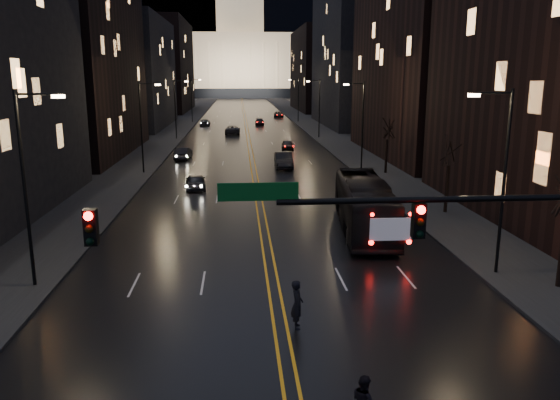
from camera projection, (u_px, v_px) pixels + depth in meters
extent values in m
cube|color=black|center=(244.00, 113.00, 142.65)|extent=(20.00, 320.00, 0.02)
cube|color=black|center=(190.00, 113.00, 141.61)|extent=(8.00, 320.00, 0.16)
cube|color=black|center=(297.00, 112.00, 143.67)|extent=(8.00, 320.00, 0.16)
cube|color=orange|center=(244.00, 113.00, 142.65)|extent=(0.62, 320.00, 0.01)
cube|color=black|center=(71.00, 37.00, 64.11)|extent=(12.00, 30.00, 28.00)
cube|color=black|center=(133.00, 73.00, 101.94)|extent=(12.00, 34.00, 20.00)
cube|color=black|center=(166.00, 66.00, 148.15)|extent=(12.00, 40.00, 24.00)
cube|color=black|center=(355.00, 57.00, 104.37)|extent=(12.00, 34.00, 26.00)
cube|color=black|center=(319.00, 70.00, 151.47)|extent=(12.00, 40.00, 22.00)
cube|color=black|center=(241.00, 92.00, 258.86)|extent=(90.00, 50.00, 4.00)
cube|color=#F8CC90|center=(241.00, 61.00, 255.73)|extent=(80.00, 36.00, 24.00)
cylinder|color=beige|center=(240.00, 17.00, 251.28)|extent=(22.00, 22.00, 16.00)
cylinder|color=black|center=(489.00, 199.00, 15.31)|extent=(12.00, 0.18, 0.18)
cube|color=black|center=(91.00, 227.00, 14.64)|extent=(0.35, 0.30, 1.00)
cube|color=black|center=(418.00, 221.00, 15.30)|extent=(0.35, 0.30, 1.00)
sphere|color=#FF0705|center=(88.00, 216.00, 14.38)|extent=(0.24, 0.24, 0.24)
sphere|color=#FF0705|center=(421.00, 210.00, 15.05)|extent=(0.24, 0.24, 0.24)
cube|color=#053F14|center=(258.00, 192.00, 14.77)|extent=(2.20, 0.06, 0.50)
cylinder|color=black|center=(504.00, 185.00, 25.82)|extent=(0.16, 0.16, 9.00)
cylinder|color=black|center=(493.00, 93.00, 24.79)|extent=(1.80, 0.10, 0.10)
cube|color=#FFCF99|center=(474.00, 95.00, 24.75)|extent=(0.50, 0.25, 0.15)
cylinder|color=black|center=(25.00, 193.00, 24.20)|extent=(0.16, 0.16, 9.00)
cylinder|color=black|center=(36.00, 94.00, 23.30)|extent=(1.80, 0.10, 0.10)
cube|color=#FFCF99|center=(58.00, 96.00, 23.39)|extent=(0.50, 0.25, 0.15)
cylinder|color=black|center=(363.00, 127.00, 54.98)|extent=(0.16, 0.16, 9.00)
cylinder|color=black|center=(355.00, 84.00, 53.96)|extent=(1.80, 0.10, 0.10)
cube|color=#FFCF99|center=(346.00, 85.00, 53.91)|extent=(0.50, 0.25, 0.15)
cylinder|color=black|center=(141.00, 129.00, 53.36)|extent=(0.16, 0.16, 9.00)
cylinder|color=black|center=(148.00, 84.00, 52.47)|extent=(1.80, 0.10, 0.10)
cube|color=#FFCF99|center=(158.00, 85.00, 52.55)|extent=(0.50, 0.25, 0.15)
cylinder|color=black|center=(319.00, 109.00, 84.14)|extent=(0.16, 0.16, 9.00)
cylinder|color=black|center=(314.00, 81.00, 83.12)|extent=(1.80, 0.10, 0.10)
cube|color=#FFCF99|center=(308.00, 81.00, 83.07)|extent=(0.50, 0.25, 0.15)
cylinder|color=black|center=(175.00, 110.00, 82.52)|extent=(0.16, 0.16, 9.00)
cylinder|color=black|center=(180.00, 81.00, 81.63)|extent=(1.80, 0.10, 0.10)
cube|color=#FFCF99|center=(186.00, 81.00, 81.72)|extent=(0.50, 0.25, 0.15)
cylinder|color=black|center=(298.00, 101.00, 113.30)|extent=(0.16, 0.16, 9.00)
cylinder|color=black|center=(294.00, 79.00, 112.28)|extent=(1.80, 0.10, 0.10)
cube|color=#FFCF99|center=(290.00, 80.00, 112.23)|extent=(0.50, 0.25, 0.15)
cylinder|color=black|center=(192.00, 101.00, 111.68)|extent=(0.16, 0.16, 9.00)
cylinder|color=black|center=(195.00, 79.00, 110.79)|extent=(1.80, 0.10, 0.10)
cube|color=#FFCF99|center=(200.00, 80.00, 110.88)|extent=(0.50, 0.25, 0.15)
cylinder|color=black|center=(447.00, 190.00, 38.24)|extent=(0.24, 0.24, 3.50)
cylinder|color=black|center=(386.00, 157.00, 53.80)|extent=(0.24, 0.24, 3.50)
imported|color=black|center=(364.00, 205.00, 34.10)|extent=(3.93, 12.01, 3.28)
imported|color=black|center=(196.00, 181.00, 46.83)|extent=(2.02, 4.21, 1.39)
imported|color=black|center=(183.00, 153.00, 63.47)|extent=(1.82, 4.43, 1.43)
imported|color=black|center=(233.00, 130.00, 91.13)|extent=(2.50, 5.24, 1.44)
imported|color=black|center=(205.00, 123.00, 105.63)|extent=(1.90, 4.65, 1.35)
imported|color=black|center=(284.00, 160.00, 57.57)|extent=(1.83, 5.07, 1.66)
imported|color=black|center=(288.00, 145.00, 71.61)|extent=(1.83, 4.02, 1.34)
imported|color=black|center=(260.00, 122.00, 107.35)|extent=(1.89, 4.42, 1.27)
imported|color=black|center=(279.00, 114.00, 128.16)|extent=(2.55, 4.93, 1.33)
imported|color=black|center=(297.00, 304.00, 20.98)|extent=(0.47, 0.71, 1.95)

